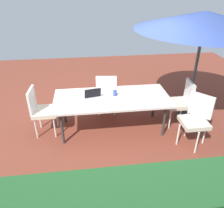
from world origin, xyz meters
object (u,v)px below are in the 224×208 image
Objects in this scene: chair_northwest at (196,118)px; laptop at (92,95)px; chair_south at (106,92)px; dining_table at (112,100)px; patio_umbrella at (205,21)px; chair_east at (41,109)px; cup at (115,93)px; chair_west at (181,101)px.

chair_northwest is 2.72× the size of laptop.
chair_south is (1.50, -1.30, 0.00)m from chair_northwest.
laptop is at bearing -11.38° from dining_table.
patio_umbrella reaches higher than dining_table.
chair_east reaches higher than laptop.
dining_table is at bearing 157.73° from laptop.
patio_umbrella is 22.15× the size of cup.
chair_east is at bearing 3.61° from patio_umbrella.
dining_table is at bearing -88.68° from chair_east.
chair_east reaches higher than dining_table.
chair_west is (0.31, 0.22, -1.54)m from patio_umbrella.
chair_west is at bearing -87.37° from chair_east.
laptop is at bearing -0.67° from cup.
dining_table is 0.66m from chair_south.
chair_northwest is at bearing 145.96° from chair_south.
patio_umbrella is at bearing 119.33° from chair_northwest.
chair_south and chair_west have the same top height.
chair_northwest is 0.67m from chair_west.
patio_umbrella is 2.68× the size of chair_south.
chair_east is at bearing -145.82° from chair_northwest.
patio_umbrella is at bearing -83.24° from chair_east.
chair_northwest is (-1.46, 0.65, -0.14)m from dining_table.
patio_umbrella is 2.68× the size of chair_west.
dining_table is 1.60m from chair_northwest.
chair_east is at bearing 31.12° from chair_south.
chair_northwest is 1.99m from laptop.
dining_table is at bearing -85.54° from chair_west.
laptop is at bearing 65.93° from chair_south.
chair_south is 0.70m from laptop.
chair_east is (3.14, 0.20, -1.54)m from patio_umbrella.
chair_south is 2.72× the size of laptop.
chair_northwest is at bearing 152.44° from cup.
cup is (1.38, -0.05, 0.24)m from chair_west.
cup is at bearing -159.59° from chair_northwest.
laptop reaches higher than dining_table.
chair_northwest is at bearing 147.47° from laptop.
chair_south is at bearing -172.98° from chair_northwest.
chair_west is (-2.83, 0.03, 0.00)m from chair_east.
patio_umbrella is 1.80m from chair_northwest.
patio_umbrella is at bearing -172.14° from dining_table.
chair_northwest is at bearing 4.58° from chair_west.
chair_northwest is (0.30, 0.90, -1.54)m from patio_umbrella.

